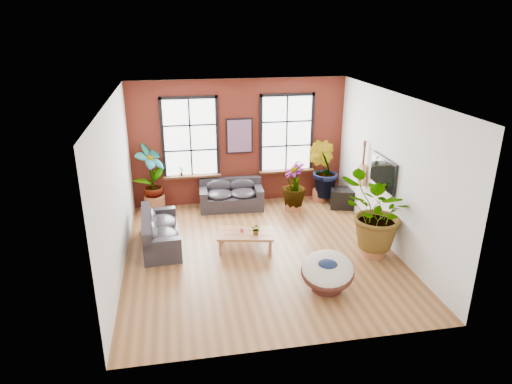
# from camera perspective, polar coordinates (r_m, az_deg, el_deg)

# --- Properties ---
(room) EXTENTS (6.04, 6.54, 3.54)m
(room) POSITION_cam_1_polar(r_m,az_deg,el_deg) (9.91, 0.47, 1.77)
(room) COLOR brown
(room) RESTS_ON ground
(sofa_back) EXTENTS (1.78, 0.93, 0.80)m
(sofa_back) POSITION_cam_1_polar(r_m,az_deg,el_deg) (12.77, -3.13, -0.42)
(sofa_back) COLOR #29242C
(sofa_back) RESTS_ON ground
(sofa_left) EXTENTS (0.93, 1.99, 0.77)m
(sofa_left) POSITION_cam_1_polar(r_m,az_deg,el_deg) (10.85, -12.08, -4.94)
(sofa_left) COLOR #29242C
(sofa_left) RESTS_ON ground
(coffee_table) EXTENTS (1.39, 0.96, 0.49)m
(coffee_table) POSITION_cam_1_polar(r_m,az_deg,el_deg) (10.48, -1.30, -5.34)
(coffee_table) COLOR #985F36
(coffee_table) RESTS_ON ground
(papasan_chair) EXTENTS (1.35, 1.36, 0.78)m
(papasan_chair) POSITION_cam_1_polar(r_m,az_deg,el_deg) (9.07, 8.92, -9.78)
(papasan_chair) COLOR #462019
(papasan_chair) RESTS_ON ground
(poster) EXTENTS (0.74, 0.06, 0.98)m
(poster) POSITION_cam_1_polar(r_m,az_deg,el_deg) (12.73, -2.09, 7.02)
(poster) COLOR black
(poster) RESTS_ON room
(tv_wall_unit) EXTENTS (0.13, 1.86, 1.20)m
(tv_wall_unit) POSITION_cam_1_polar(r_m,az_deg,el_deg) (11.26, 14.86, 2.32)
(tv_wall_unit) COLOR black
(tv_wall_unit) RESTS_ON room
(media_box) EXTENTS (0.76, 0.68, 0.54)m
(media_box) POSITION_cam_1_polar(r_m,az_deg,el_deg) (13.03, 10.68, -0.77)
(media_box) COLOR black
(media_box) RESTS_ON ground
(pot_back_left) EXTENTS (0.63, 0.63, 0.41)m
(pot_back_left) POSITION_cam_1_polar(r_m,az_deg,el_deg) (12.97, -12.53, -1.32)
(pot_back_left) COLOR #9D5833
(pot_back_left) RESTS_ON ground
(pot_back_right) EXTENTS (0.58, 0.58, 0.33)m
(pot_back_right) POSITION_cam_1_polar(r_m,az_deg,el_deg) (13.48, 8.03, -0.33)
(pot_back_right) COLOR #9D5833
(pot_back_right) RESTS_ON ground
(pot_right_wall) EXTENTS (0.57, 0.57, 0.36)m
(pot_right_wall) POSITION_cam_1_polar(r_m,az_deg,el_deg) (10.61, 14.52, -6.82)
(pot_right_wall) COLOR #9D5833
(pot_right_wall) RESTS_ON ground
(pot_mid) EXTENTS (0.55, 0.55, 0.33)m
(pot_mid) POSITION_cam_1_polar(r_m,az_deg,el_deg) (12.72, 4.67, -1.50)
(pot_mid) COLOR #9D5833
(pot_mid) RESTS_ON ground
(floor_plant_back_left) EXTENTS (1.07, 1.09, 1.74)m
(floor_plant_back_left) POSITION_cam_1_polar(r_m,az_deg,el_deg) (12.68, -12.94, 2.06)
(floor_plant_back_left) COLOR #175618
(floor_plant_back_left) RESTS_ON ground
(floor_plant_back_right) EXTENTS (1.12, 1.12, 1.60)m
(floor_plant_back_right) POSITION_cam_1_polar(r_m,az_deg,el_deg) (13.20, 8.36, 2.79)
(floor_plant_back_right) COLOR #175618
(floor_plant_back_right) RESTS_ON ground
(floor_plant_right_wall) EXTENTS (2.03, 1.98, 1.72)m
(floor_plant_right_wall) POSITION_cam_1_polar(r_m,az_deg,el_deg) (10.26, 14.90, -2.63)
(floor_plant_right_wall) COLOR #175618
(floor_plant_right_wall) RESTS_ON ground
(floor_plant_mid) EXTENTS (0.82, 0.82, 1.21)m
(floor_plant_mid) POSITION_cam_1_polar(r_m,az_deg,el_deg) (12.52, 4.78, 0.96)
(floor_plant_mid) COLOR #175618
(floor_plant_mid) RESTS_ON ground
(table_plant) EXTENTS (0.29, 0.27, 0.26)m
(table_plant) POSITION_cam_1_polar(r_m,az_deg,el_deg) (10.33, 0.05, -4.66)
(table_plant) COLOR #175618
(table_plant) RESTS_ON coffee_table
(sill_plant_left) EXTENTS (0.17, 0.17, 0.27)m
(sill_plant_left) POSITION_cam_1_polar(r_m,az_deg,el_deg) (12.81, -9.33, 2.58)
(sill_plant_left) COLOR #175618
(sill_plant_left) RESTS_ON room
(sill_plant_right) EXTENTS (0.19, 0.19, 0.27)m
(sill_plant_right) POSITION_cam_1_polar(r_m,az_deg,el_deg) (13.26, 5.30, 3.41)
(sill_plant_right) COLOR #175618
(sill_plant_right) RESTS_ON room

